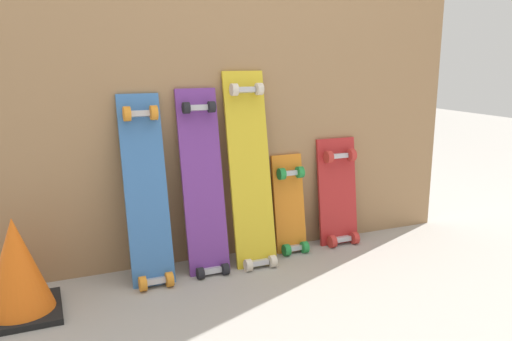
# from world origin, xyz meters

# --- Properties ---
(ground_plane) EXTENTS (12.00, 12.00, 0.00)m
(ground_plane) POSITION_xyz_m (0.00, 0.00, 0.00)
(ground_plane) COLOR #9E9991
(plywood_wall_panel) EXTENTS (2.29, 0.04, 1.55)m
(plywood_wall_panel) POSITION_xyz_m (0.00, 0.07, 0.77)
(plywood_wall_panel) COLOR #99724C
(plywood_wall_panel) RESTS_ON ground
(skateboard_blue) EXTENTS (0.18, 0.27, 0.87)m
(skateboard_blue) POSITION_xyz_m (-0.51, -0.07, 0.37)
(skateboard_blue) COLOR #386BAD
(skateboard_blue) RESTS_ON ground
(skateboard_purple) EXTENTS (0.19, 0.25, 0.89)m
(skateboard_purple) POSITION_xyz_m (-0.25, -0.06, 0.37)
(skateboard_purple) COLOR #6B338C
(skateboard_purple) RESTS_ON ground
(skateboard_yellow) EXTENTS (0.20, 0.26, 0.96)m
(skateboard_yellow) POSITION_xyz_m (-0.02, -0.06, 0.41)
(skateboard_yellow) COLOR gold
(skateboard_yellow) RESTS_ON ground
(skateboard_orange) EXTENTS (0.16, 0.16, 0.55)m
(skateboard_orange) POSITION_xyz_m (0.21, -0.02, 0.21)
(skateboard_orange) COLOR orange
(skateboard_orange) RESTS_ON ground
(skateboard_red) EXTENTS (0.22, 0.15, 0.61)m
(skateboard_red) POSITION_xyz_m (0.49, -0.01, 0.24)
(skateboard_red) COLOR #B22626
(skateboard_red) RESTS_ON ground
(traffic_cone) EXTENTS (0.29, 0.29, 0.38)m
(traffic_cone) POSITION_xyz_m (-1.03, -0.21, 0.19)
(traffic_cone) COLOR black
(traffic_cone) RESTS_ON ground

